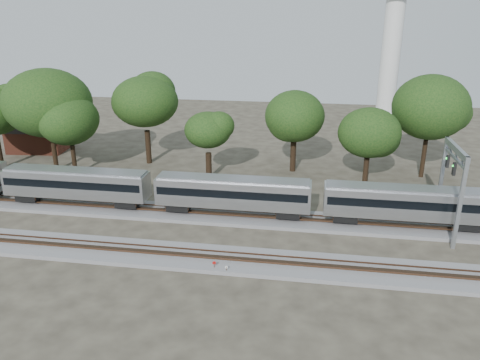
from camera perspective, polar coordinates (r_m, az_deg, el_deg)
The scene contains 16 objects.
ground at distance 49.85m, azimuth -7.21°, elevation -7.08°, with size 160.00×160.00×0.00m, color #383328.
track_far at distance 54.97m, azimuth -5.50°, elevation -4.11°, with size 160.00×5.00×0.73m.
track_near at distance 46.38m, azimuth -8.59°, elevation -9.05°, with size 160.00×5.00×0.73m.
train at distance 52.88m, azimuth -0.73°, elevation -1.45°, with size 91.27×3.15×4.64m.
switch_stand_red at distance 43.45m, azimuth -3.16°, elevation -10.30°, with size 0.32×0.10×1.01m.
switch_stand_white at distance 42.98m, azimuth -1.67°, elevation -10.79°, with size 0.27×0.09×0.86m.
switch_lever at distance 43.16m, azimuth -0.12°, elevation -11.25°, with size 0.50×0.30×0.30m, color #512D19.
signal_gantry at distance 52.95m, azimuth 24.53°, elevation 1.05°, with size 0.67×7.91×9.61m.
brick_building at distance 86.96m, azimuth -23.31°, elevation 4.78°, with size 9.78×7.34×4.42m.
tree_1 at distance 73.10m, azimuth -22.41°, elevation 8.67°, with size 10.29×10.29×14.51m.
tree_2 at distance 70.46m, azimuth -20.13°, elevation 6.88°, with size 8.22×8.22×11.59m.
tree_3 at distance 72.73m, azimuth -11.49°, elevation 9.35°, with size 9.84×9.84×13.87m.
tree_4 at distance 64.66m, azimuth -3.93°, elevation 6.09°, with size 7.25×7.25×10.22m.
tree_5 at distance 68.18m, azimuth 6.68°, elevation 7.74°, with size 8.43×8.43×11.89m.
tree_6 at distance 63.70m, azimuth 15.49°, elevation 5.55°, with size 7.63×7.63×10.75m.
tree_7 at distance 69.82m, azimuth 22.20°, elevation 8.21°, with size 10.27×10.27×14.47m.
Camera 1 is at (13.10, -42.53, 22.46)m, focal length 35.00 mm.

